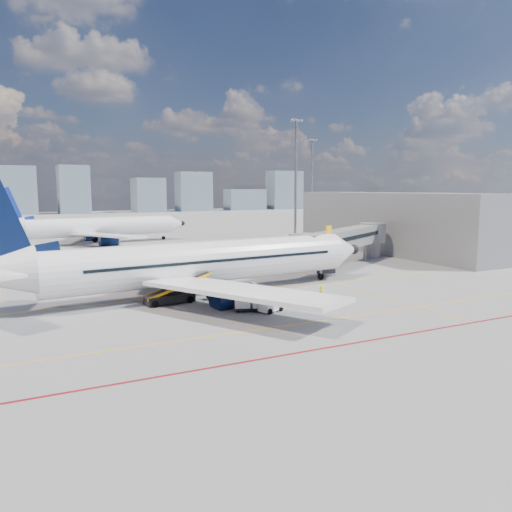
# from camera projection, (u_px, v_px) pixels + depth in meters

# --- Properties ---
(ground) EXTENTS (420.00, 420.00, 0.00)m
(ground) POSITION_uv_depth(u_px,v_px,m) (250.00, 310.00, 44.34)
(ground) COLOR gray
(ground) RESTS_ON ground
(apron_markings) EXTENTS (90.00, 35.12, 0.01)m
(apron_markings) POSITION_uv_depth(u_px,v_px,m) (265.00, 321.00, 40.62)
(apron_markings) COLOR #FFB60D
(apron_markings) RESTS_ON ground
(jet_bridge) EXTENTS (23.55, 15.78, 6.30)m
(jet_bridge) POSITION_uv_depth(u_px,v_px,m) (348.00, 239.00, 69.30)
(jet_bridge) COLOR gray
(jet_bridge) RESTS_ON ground
(terminal_block) EXTENTS (10.00, 42.00, 10.00)m
(terminal_block) POSITION_uv_depth(u_px,v_px,m) (394.00, 222.00, 84.51)
(terminal_block) COLOR gray
(terminal_block) RESTS_ON ground
(floodlight_mast_ne) EXTENTS (3.20, 0.61, 25.45)m
(floodlight_mast_ne) POSITION_uv_depth(u_px,v_px,m) (296.00, 175.00, 108.14)
(floodlight_mast_ne) COLOR slate
(floodlight_mast_ne) RESTS_ON ground
(floodlight_mast_far) EXTENTS (3.20, 0.61, 25.45)m
(floodlight_mast_far) POSITION_uv_depth(u_px,v_px,m) (312.00, 179.00, 151.16)
(floodlight_mast_far) COLOR slate
(floodlight_mast_far) RESTS_ON ground
(distant_skyline) EXTENTS (251.68, 15.82, 27.73)m
(distant_skyline) POSITION_uv_depth(u_px,v_px,m) (6.00, 189.00, 203.14)
(distant_skyline) COLOR slate
(distant_skyline) RESTS_ON ground
(main_aircraft) EXTENTS (43.83, 38.15, 12.80)m
(main_aircraft) POSITION_uv_depth(u_px,v_px,m) (191.00, 264.00, 49.87)
(main_aircraft) COLOR white
(main_aircraft) RESTS_ON ground
(second_aircraft) EXTENTS (37.74, 32.83, 11.05)m
(second_aircraft) POSITION_uv_depth(u_px,v_px,m) (94.00, 227.00, 96.95)
(second_aircraft) COLOR white
(second_aircraft) RESTS_ON ground
(baggage_tug) EXTENTS (2.38, 1.93, 1.45)m
(baggage_tug) POSITION_uv_depth(u_px,v_px,m) (270.00, 304.00, 43.34)
(baggage_tug) COLOR white
(baggage_tug) RESTS_ON ground
(cargo_dolly) EXTENTS (3.35, 2.36, 1.68)m
(cargo_dolly) POSITION_uv_depth(u_px,v_px,m) (251.00, 301.00, 43.77)
(cargo_dolly) COLOR black
(cargo_dolly) RESTS_ON ground
(belt_loader) EXTENTS (6.67, 2.24, 2.68)m
(belt_loader) POSITION_uv_depth(u_px,v_px,m) (171.00, 296.00, 46.66)
(belt_loader) COLOR black
(belt_loader) RESTS_ON ground
(ramp_worker) EXTENTS (0.50, 0.73, 1.93)m
(ramp_worker) POSITION_uv_depth(u_px,v_px,m) (321.00, 295.00, 45.67)
(ramp_worker) COLOR #F2FF1A
(ramp_worker) RESTS_ON ground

